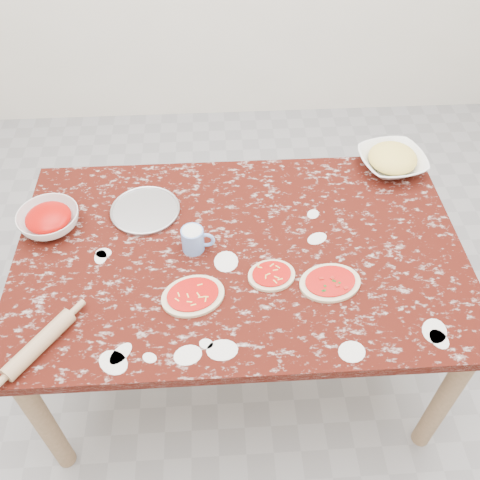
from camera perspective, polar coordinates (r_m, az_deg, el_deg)
name	(u,v)px	position (r m, az deg, el deg)	size (l,w,h in m)	color
ground	(240,357)	(2.48, 0.00, -12.65)	(4.00, 4.00, 0.00)	gray
worktable	(240,264)	(1.93, 0.00, -2.68)	(1.60, 1.00, 0.75)	#340C07
pizza_tray	(145,211)	(2.03, -10.26, 3.15)	(0.26, 0.26, 0.01)	#B2B2B7
sauce_bowl	(49,220)	(2.05, -20.02, 2.02)	(0.22, 0.22, 0.07)	white
cheese_bowl	(392,162)	(2.27, 16.16, 8.17)	(0.26, 0.26, 0.06)	white
flour_mug	(194,239)	(1.85, -5.05, 0.07)	(0.12, 0.08, 0.09)	#6E98E5
pizza_left	(193,296)	(1.74, -5.13, -6.04)	(0.25, 0.22, 0.02)	beige
pizza_mid	(272,275)	(1.79, 3.45, -3.84)	(0.19, 0.16, 0.02)	beige
pizza_right	(330,282)	(1.79, 9.76, -4.57)	(0.24, 0.19, 0.02)	beige
rolling_pin	(39,344)	(1.72, -20.97, -10.51)	(0.05, 0.05, 0.26)	tan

